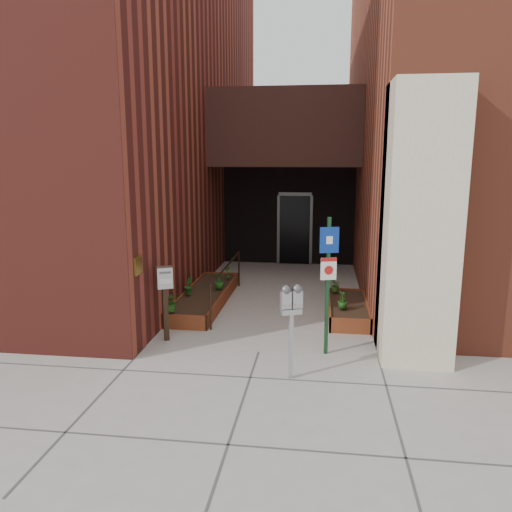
% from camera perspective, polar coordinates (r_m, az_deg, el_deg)
% --- Properties ---
extents(ground, '(80.00, 80.00, 0.00)m').
position_cam_1_polar(ground, '(8.64, 0.28, -10.94)').
color(ground, '#9E9991').
rests_on(ground, ground).
extents(architecture, '(20.00, 14.60, 10.00)m').
position_cam_1_polar(architecture, '(14.97, 3.08, 17.88)').
color(architecture, maroon).
rests_on(architecture, ground).
extents(planter_left, '(0.90, 3.60, 0.30)m').
position_cam_1_polar(planter_left, '(11.38, -5.78, -4.75)').
color(planter_left, maroon).
rests_on(planter_left, ground).
extents(planter_right, '(0.80, 2.20, 0.30)m').
position_cam_1_polar(planter_right, '(10.62, 10.45, -6.05)').
color(planter_right, maroon).
rests_on(planter_right, ground).
extents(handrail, '(0.04, 3.34, 0.90)m').
position_cam_1_polar(handrail, '(11.07, -3.38, -1.88)').
color(handrail, black).
rests_on(handrail, ground).
extents(parking_meter, '(0.34, 0.22, 1.45)m').
position_cam_1_polar(parking_meter, '(7.33, 4.05, -5.74)').
color(parking_meter, '#A9A9AB').
rests_on(parking_meter, ground).
extents(sign_post, '(0.31, 0.12, 2.32)m').
position_cam_1_polar(sign_post, '(8.23, 8.25, -1.77)').
color(sign_post, '#14381E').
rests_on(sign_post, ground).
extents(payment_dropbox, '(0.33, 0.29, 1.36)m').
position_cam_1_polar(payment_dropbox, '(9.02, -10.37, -3.59)').
color(payment_dropbox, black).
rests_on(payment_dropbox, ground).
extents(shrub_left_a, '(0.42, 0.42, 0.39)m').
position_cam_1_polar(shrub_left_a, '(9.87, -9.65, -5.18)').
color(shrub_left_a, '#27631C').
rests_on(shrub_left_a, planter_left).
extents(shrub_left_b, '(0.24, 0.24, 0.39)m').
position_cam_1_polar(shrub_left_b, '(11.03, -7.74, -3.37)').
color(shrub_left_b, '#1C5E1B').
rests_on(shrub_left_b, planter_left).
extents(shrub_left_c, '(0.27, 0.27, 0.38)m').
position_cam_1_polar(shrub_left_c, '(11.43, -4.25, -2.79)').
color(shrub_left_c, '#20611B').
rests_on(shrub_left_c, planter_left).
extents(shrub_left_d, '(0.25, 0.25, 0.33)m').
position_cam_1_polar(shrub_left_d, '(12.27, -3.27, -1.90)').
color(shrub_left_d, '#225A19').
rests_on(shrub_left_d, planter_left).
extents(shrub_right_a, '(0.21, 0.21, 0.35)m').
position_cam_1_polar(shrub_right_a, '(10.07, 9.88, -4.97)').
color(shrub_right_a, '#1F4F16').
rests_on(shrub_right_a, planter_right).
extents(shrub_right_b, '(0.23, 0.23, 0.31)m').
position_cam_1_polar(shrub_right_b, '(10.21, 9.95, -4.86)').
color(shrub_right_b, '#185117').
rests_on(shrub_right_b, planter_right).
extents(shrub_right_c, '(0.33, 0.33, 0.31)m').
position_cam_1_polar(shrub_right_c, '(11.26, 9.05, -3.30)').
color(shrub_right_c, '#2C611B').
rests_on(shrub_right_c, planter_right).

